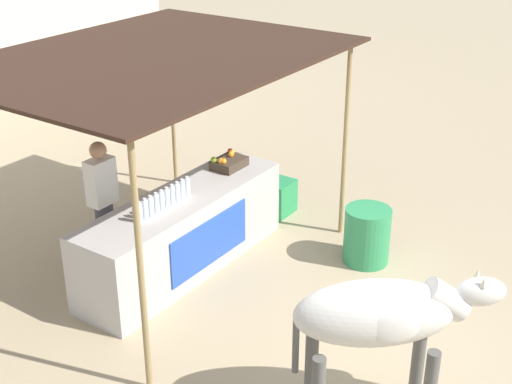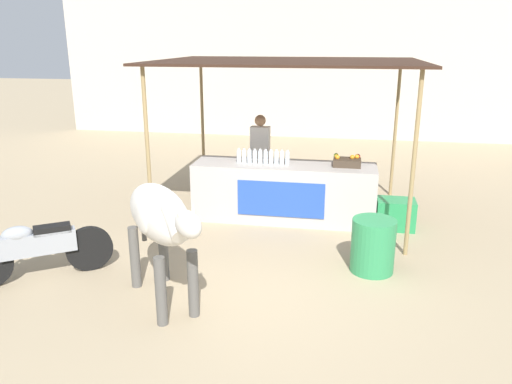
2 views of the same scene
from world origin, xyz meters
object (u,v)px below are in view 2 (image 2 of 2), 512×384
(cow, at_px, (161,219))
(vendor_behind_counter, at_px, (260,159))
(cooler_box, at_px, (395,214))
(stall_counter, at_px, (284,192))
(fruit_crate, at_px, (347,162))
(motorcycle_parked, at_px, (37,247))
(water_barrel, at_px, (373,246))

(cow, bearing_deg, vendor_behind_counter, 83.11)
(cow, bearing_deg, cooler_box, 46.22)
(stall_counter, bearing_deg, cow, -108.09)
(fruit_crate, xyz_separation_m, cow, (-2.00, -3.10, 0.00))
(vendor_behind_counter, relative_size, cooler_box, 2.75)
(stall_counter, relative_size, cooler_box, 5.00)
(stall_counter, xyz_separation_m, cow, (-0.99, -3.04, 0.55))
(stall_counter, xyz_separation_m, motorcycle_parked, (-2.78, -2.74, -0.05))
(fruit_crate, distance_m, cooler_box, 1.15)
(stall_counter, relative_size, cow, 1.83)
(cooler_box, distance_m, water_barrel, 1.72)
(cooler_box, bearing_deg, water_barrel, -104.54)
(vendor_behind_counter, distance_m, cow, 3.82)
(fruit_crate, height_order, vendor_behind_counter, vendor_behind_counter)
(fruit_crate, height_order, water_barrel, fruit_crate)
(cow, bearing_deg, motorcycle_parked, 170.42)
(vendor_behind_counter, bearing_deg, cow, -96.89)
(stall_counter, height_order, fruit_crate, fruit_crate)
(cow, bearing_deg, water_barrel, 28.24)
(stall_counter, distance_m, motorcycle_parked, 3.90)
(fruit_crate, xyz_separation_m, water_barrel, (0.38, -1.81, -0.67))
(water_barrel, bearing_deg, vendor_behind_counter, 127.57)
(motorcycle_parked, bearing_deg, cow, -9.58)
(fruit_crate, bearing_deg, stall_counter, -176.64)
(stall_counter, distance_m, water_barrel, 2.25)
(fruit_crate, relative_size, cow, 0.27)
(water_barrel, height_order, cow, cow)
(fruit_crate, height_order, cow, cow)
(vendor_behind_counter, height_order, cooler_box, vendor_behind_counter)
(stall_counter, xyz_separation_m, cooler_box, (1.83, -0.10, -0.24))
(water_barrel, height_order, motorcycle_parked, motorcycle_parked)
(fruit_crate, xyz_separation_m, vendor_behind_counter, (-1.55, 0.69, -0.18))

